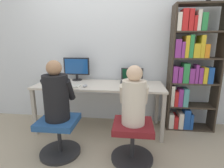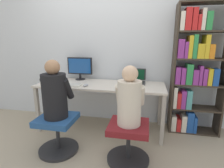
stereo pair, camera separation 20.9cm
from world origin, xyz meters
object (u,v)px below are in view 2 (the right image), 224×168
object	(u,v)px
keyboard	(68,85)
person_at_laptop	(129,99)
laptop	(134,80)
bookshelf	(193,71)
office_chair_right	(128,140)
office_chair_left	(58,132)
desktop_monitor	(80,68)
person_at_monitor	(55,93)

from	to	relation	value
keyboard	person_at_laptop	world-z (taller)	person_at_laptop
laptop	bookshelf	distance (m)	0.87
office_chair_right	bookshelf	distance (m)	1.39
office_chair_left	bookshelf	distance (m)	2.04
laptop	office_chair_right	bearing A→B (deg)	-88.44
keyboard	office_chair_left	bearing A→B (deg)	-81.94
desktop_monitor	laptop	distance (m)	0.93
person_at_monitor	bookshelf	bearing A→B (deg)	26.60
office_chair_left	person_at_laptop	xyz separation A→B (m)	(0.89, -0.00, 0.49)
keyboard	person_at_laptop	size ratio (longest dim) A/B	0.62
person_at_monitor	bookshelf	xyz separation A→B (m)	(1.72, 0.86, 0.18)
desktop_monitor	keyboard	world-z (taller)	desktop_monitor
office_chair_right	bookshelf	xyz separation A→B (m)	(0.83, 0.87, 0.69)
desktop_monitor	bookshelf	distance (m)	1.76
person_at_laptop	desktop_monitor	bearing A→B (deg)	135.19
laptop	keyboard	size ratio (longest dim) A/B	0.86
person_at_laptop	keyboard	bearing A→B (deg)	152.61
office_chair_left	person_at_laptop	distance (m)	1.02
desktop_monitor	office_chair_left	xyz separation A→B (m)	(0.04, -0.93, -0.67)
laptop	office_chair_right	size ratio (longest dim) A/B	0.71
person_at_laptop	office_chair_right	bearing A→B (deg)	-90.00
desktop_monitor	bookshelf	bearing A→B (deg)	-1.97
laptop	office_chair_left	distance (m)	1.34
desktop_monitor	laptop	xyz separation A→B (m)	(0.91, -0.05, -0.15)
laptop	person_at_monitor	bearing A→B (deg)	-134.87
office_chair_left	bookshelf	bearing A→B (deg)	26.75
office_chair_right	person_at_laptop	xyz separation A→B (m)	(0.00, 0.00, 0.49)
laptop	keyboard	world-z (taller)	laptop
office_chair_left	person_at_monitor	bearing A→B (deg)	90.00
desktop_monitor	person_at_laptop	world-z (taller)	person_at_laptop
keyboard	person_at_laptop	xyz separation A→B (m)	(0.96, -0.50, 0.01)
keyboard	office_chair_left	size ratio (longest dim) A/B	0.82
keyboard	desktop_monitor	bearing A→B (deg)	86.64
laptop	person_at_laptop	distance (m)	0.88
person_at_monitor	person_at_laptop	xyz separation A→B (m)	(0.89, -0.01, -0.01)
laptop	keyboard	xyz separation A→B (m)	(-0.94, -0.38, -0.03)
laptop	bookshelf	bearing A→B (deg)	-0.76
desktop_monitor	office_chair_right	size ratio (longest dim) A/B	0.86
keyboard	bookshelf	bearing A→B (deg)	11.73
keyboard	person_at_monitor	world-z (taller)	person_at_monitor
laptop	person_at_laptop	world-z (taller)	person_at_laptop
keyboard	office_chair_left	distance (m)	0.70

